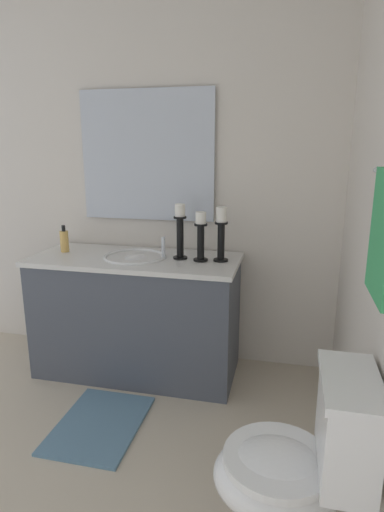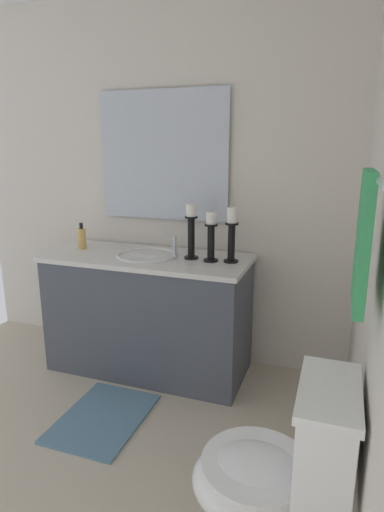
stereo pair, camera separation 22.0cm
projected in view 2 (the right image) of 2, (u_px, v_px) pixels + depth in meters
name	position (u px, v px, depth m)	size (l,w,h in m)	color
floor	(35.00, 470.00, 2.01)	(2.78, 2.82, 0.02)	beige
wall_left	(152.00, 184.00, 2.97)	(0.04, 2.82, 2.45)	silver
vanity_cabinet	(149.00, 313.00, 2.84)	(0.58, 1.34, 0.79)	#474C56
sink_basin	(148.00, 261.00, 2.75)	(0.40, 0.40, 0.24)	white
mirror	(163.00, 156.00, 2.85)	(0.02, 0.92, 0.85)	silver
candle_holder_tall	(232.00, 233.00, 2.55)	(0.09, 0.09, 0.34)	black
candle_holder_short	(211.00, 236.00, 2.58)	(0.09, 0.09, 0.30)	black
candle_holder_mid	(191.00, 230.00, 2.63)	(0.09, 0.09, 0.34)	black
soap_bottle	(82.00, 238.00, 2.92)	(0.06, 0.06, 0.18)	#E5B259
toilet	(275.00, 478.00, 1.46)	(0.39, 0.54, 0.75)	white
towel_bar	(377.00, 177.00, 1.16)	(0.02, 0.02, 0.67)	silver
towel_near_vanity	(363.00, 240.00, 1.21)	(0.28, 0.03, 0.39)	#389E59
bath_mat	(103.00, 418.00, 2.37)	(0.60, 0.44, 0.02)	slate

